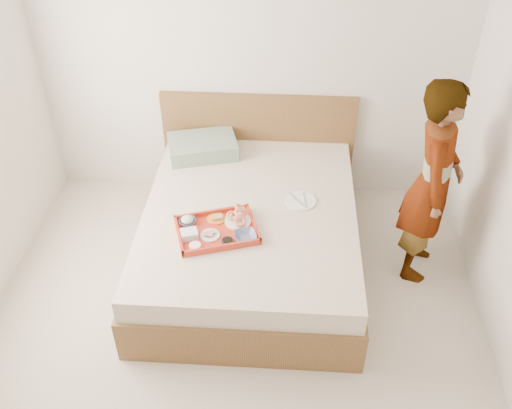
{
  "coord_description": "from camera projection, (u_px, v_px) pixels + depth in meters",
  "views": [
    {
      "loc": [
        0.32,
        -2.22,
        3.13
      ],
      "look_at": [
        0.12,
        0.9,
        0.65
      ],
      "focal_mm": 39.67,
      "sensor_mm": 36.0,
      "label": 1
    }
  ],
  "objects": [
    {
      "name": "tray",
      "position": [
        217.0,
        230.0,
        3.93
      ],
      "size": [
        0.64,
        0.55,
        0.05
      ],
      "primitive_type": "cube",
      "rotation": [
        0.0,
        0.0,
        0.31
      ],
      "color": "#D24226",
      "rests_on": "bed"
    },
    {
      "name": "bread_plate",
      "position": [
        216.0,
        219.0,
        4.03
      ],
      "size": [
        0.17,
        0.17,
        0.01
      ],
      "primitive_type": "cylinder",
      "rotation": [
        0.0,
        0.0,
        0.31
      ],
      "color": "orange",
      "rests_on": "tray"
    },
    {
      "name": "person",
      "position": [
        432.0,
        183.0,
        3.96
      ],
      "size": [
        0.51,
        0.65,
        1.58
      ],
      "primitive_type": "imported",
      "rotation": [
        0.0,
        0.0,
        1.33
      ],
      "color": "silver",
      "rests_on": "ground"
    },
    {
      "name": "headboard",
      "position": [
        258.0,
        144.0,
        4.94
      ],
      "size": [
        1.65,
        0.06,
        0.95
      ],
      "primitive_type": "cube",
      "color": "brown",
      "rests_on": "ground"
    },
    {
      "name": "sauce_dish",
      "position": [
        227.0,
        242.0,
        3.82
      ],
      "size": [
        0.1,
        0.1,
        0.03
      ],
      "primitive_type": "cylinder",
      "rotation": [
        0.0,
        0.0,
        0.31
      ],
      "color": "black",
      "rests_on": "tray"
    },
    {
      "name": "ground",
      "position": [
        229.0,
        366.0,
        3.7
      ],
      "size": [
        3.5,
        4.0,
        0.01
      ],
      "primitive_type": "cube",
      "color": "beige",
      "rests_on": "ground"
    },
    {
      "name": "bed",
      "position": [
        250.0,
        236.0,
        4.32
      ],
      "size": [
        1.65,
        2.0,
        0.53
      ],
      "primitive_type": "cube",
      "color": "brown",
      "rests_on": "ground"
    },
    {
      "name": "navy_bowl_big",
      "position": [
        245.0,
        236.0,
        3.86
      ],
      "size": [
        0.2,
        0.2,
        0.04
      ],
      "primitive_type": "imported",
      "rotation": [
        0.0,
        0.0,
        0.31
      ],
      "color": "navy",
      "rests_on": "tray"
    },
    {
      "name": "meat_plate",
      "position": [
        210.0,
        235.0,
        3.89
      ],
      "size": [
        0.17,
        0.17,
        0.01
      ],
      "primitive_type": "cylinder",
      "rotation": [
        0.0,
        0.0,
        0.31
      ],
      "color": "white",
      "rests_on": "tray"
    },
    {
      "name": "plastic_tub",
      "position": [
        189.0,
        234.0,
        3.87
      ],
      "size": [
        0.14,
        0.13,
        0.05
      ],
      "primitive_type": "cube",
      "rotation": [
        0.0,
        0.0,
        0.31
      ],
      "color": "silver",
      "rests_on": "tray"
    },
    {
      "name": "prawn_plate",
      "position": [
        238.0,
        221.0,
        4.01
      ],
      "size": [
        0.24,
        0.24,
        0.01
      ],
      "primitive_type": "cylinder",
      "rotation": [
        0.0,
        0.0,
        0.31
      ],
      "color": "white",
      "rests_on": "tray"
    },
    {
      "name": "salad_bowl",
      "position": [
        188.0,
        222.0,
        3.98
      ],
      "size": [
        0.15,
        0.15,
        0.04
      ],
      "primitive_type": "imported",
      "rotation": [
        0.0,
        0.0,
        0.31
      ],
      "color": "navy",
      "rests_on": "tray"
    },
    {
      "name": "dinner_plate",
      "position": [
        301.0,
        201.0,
        4.21
      ],
      "size": [
        0.29,
        0.29,
        0.01
      ],
      "primitive_type": "cylinder",
      "rotation": [
        0.0,
        0.0,
        0.3
      ],
      "color": "white",
      "rests_on": "bed"
    },
    {
      "name": "cheese_round",
      "position": [
        195.0,
        246.0,
        3.79
      ],
      "size": [
        0.1,
        0.1,
        0.03
      ],
      "primitive_type": "cylinder",
      "rotation": [
        0.0,
        0.0,
        0.31
      ],
      "color": "white",
      "rests_on": "tray"
    },
    {
      "name": "wall_back",
      "position": [
        250.0,
        53.0,
        4.46
      ],
      "size": [
        3.5,
        0.01,
        2.6
      ],
      "primitive_type": "cube",
      "color": "silver",
      "rests_on": "ground"
    },
    {
      "name": "pillow",
      "position": [
        203.0,
        147.0,
        4.69
      ],
      "size": [
        0.63,
        0.51,
        0.13
      ],
      "primitive_type": "cube",
      "rotation": [
        0.0,
        0.0,
        0.27
      ],
      "color": "gray",
      "rests_on": "bed"
    }
  ]
}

